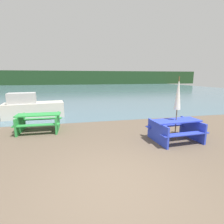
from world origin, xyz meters
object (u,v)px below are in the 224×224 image
Objects in this scene: picnic_table_green at (39,121)px; umbrella_white at (178,94)px; picnic_table_blue at (175,128)px; boat at (32,108)px.

picnic_table_green is 5.84m from umbrella_white.
umbrella_white is at bearing 0.00° from picnic_table_blue.
picnic_table_green is 0.78× the size of umbrella_white.
umbrella_white is at bearing -48.35° from boat.
umbrella_white is 8.17m from boat.
umbrella_white reaches higher than boat.
picnic_table_green is at bearing 155.46° from umbrella_white.
boat reaches higher than picnic_table_blue.
umbrella_white reaches higher than picnic_table_green.
picnic_table_blue is 5.69m from picnic_table_green.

